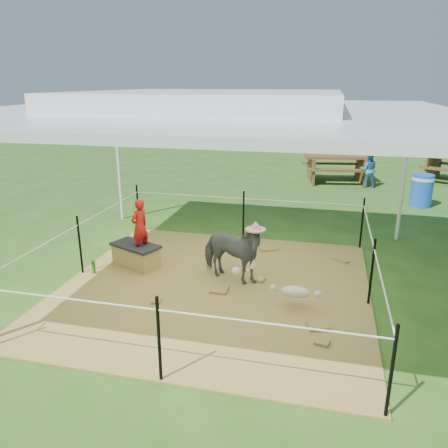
% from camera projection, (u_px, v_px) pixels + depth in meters
% --- Properties ---
extents(ground, '(90.00, 90.00, 0.00)m').
position_uv_depth(ground, '(215.00, 288.00, 6.70)').
color(ground, '#2D5919').
rests_on(ground, ground).
extents(hay_patch, '(4.60, 4.60, 0.03)m').
position_uv_depth(hay_patch, '(215.00, 287.00, 6.69)').
color(hay_patch, brown).
rests_on(hay_patch, ground).
extents(canopy_tent, '(6.30, 6.30, 2.90)m').
position_uv_depth(canopy_tent, '(214.00, 107.00, 5.86)').
color(canopy_tent, silver).
rests_on(canopy_tent, ground).
extents(rope_fence, '(4.54, 4.54, 1.00)m').
position_uv_depth(rope_fence, '(215.00, 249.00, 6.50)').
color(rope_fence, black).
rests_on(rope_fence, ground).
extents(straw_bale, '(0.87, 0.66, 0.35)m').
position_uv_depth(straw_bale, '(136.00, 256.00, 7.39)').
color(straw_bale, '#B28A40').
rests_on(straw_bale, hay_patch).
extents(dark_cloth, '(0.93, 0.72, 0.04)m').
position_uv_depth(dark_cloth, '(135.00, 246.00, 7.33)').
color(dark_cloth, black).
rests_on(dark_cloth, straw_bale).
extents(woman, '(0.34, 0.40, 0.93)m').
position_uv_depth(woman, '(139.00, 221.00, 7.17)').
color(woman, red).
rests_on(woman, straw_bale).
extents(green_bottle, '(0.08, 0.08, 0.22)m').
position_uv_depth(green_bottle, '(94.00, 267.00, 7.12)').
color(green_bottle, '#1D7B1B').
rests_on(green_bottle, hay_patch).
extents(pony, '(1.24, 0.85, 0.96)m').
position_uv_depth(pony, '(231.00, 252.00, 6.74)').
color(pony, '#48484D').
rests_on(pony, hay_patch).
extents(pink_hat, '(0.30, 0.30, 0.14)m').
position_uv_depth(pink_hat, '(231.00, 219.00, 6.57)').
color(pink_hat, pink).
rests_on(pink_hat, pony).
extents(foal, '(1.00, 0.56, 0.55)m').
position_uv_depth(foal, '(295.00, 290.00, 5.98)').
color(foal, beige).
rests_on(foal, hay_patch).
extents(trash_barrel, '(0.69, 0.69, 0.82)m').
position_uv_depth(trash_barrel, '(422.00, 191.00, 11.00)').
color(trash_barrel, blue).
rests_on(trash_barrel, ground).
extents(picnic_table_near, '(2.22, 1.77, 0.84)m').
position_uv_depth(picnic_table_near, '(336.00, 169.00, 13.76)').
color(picnic_table_near, '#51341C').
rests_on(picnic_table_near, ground).
extents(distant_person, '(0.55, 0.44, 1.06)m').
position_uv_depth(distant_person, '(368.00, 170.00, 13.01)').
color(distant_person, teal).
rests_on(distant_person, ground).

